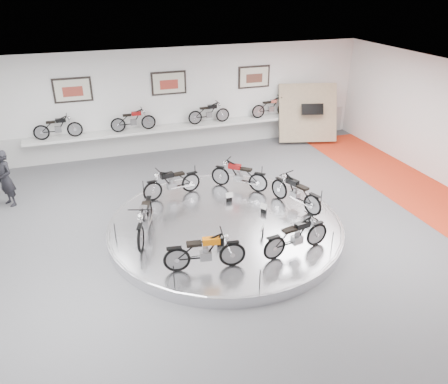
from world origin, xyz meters
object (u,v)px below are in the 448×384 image
object	(u,v)px
bike_b	(239,175)
bike_e	(205,251)
shelf	(173,128)
visitor	(6,179)
bike_c	(172,182)
display_platform	(225,226)
bike_d	(145,219)
bike_f	(297,236)
bike_a	(296,192)

from	to	relation	value
bike_b	bike_e	bearing A→B (deg)	100.32
shelf	visitor	distance (m)	6.41
shelf	bike_c	bearing A→B (deg)	-103.11
bike_e	visitor	distance (m)	7.20
shelf	bike_e	size ratio (longest dim) A/B	6.83
display_platform	bike_e	distance (m)	2.27
display_platform	bike_b	size ratio (longest dim) A/B	4.00
bike_d	bike_b	bearing A→B (deg)	137.66
visitor	bike_c	bearing A→B (deg)	35.65
shelf	bike_b	world-z (taller)	bike_b
bike_b	bike_f	size ratio (longest dim) A/B	1.00
display_platform	bike_f	size ratio (longest dim) A/B	4.02
display_platform	visitor	world-z (taller)	visitor
bike_e	visitor	world-z (taller)	visitor
display_platform	bike_b	distance (m)	2.22
bike_a	bike_e	world-z (taller)	bike_a
bike_e	bike_b	bearing A→B (deg)	68.17
bike_b	bike_e	world-z (taller)	bike_e
bike_a	bike_c	xyz separation A→B (m)	(-3.24, 1.82, -0.01)
bike_c	bike_f	size ratio (longest dim) A/B	0.99
display_platform	bike_c	distance (m)	2.33
bike_a	bike_e	xyz separation A→B (m)	(-3.34, -2.05, -0.01)
display_platform	bike_a	xyz separation A→B (m)	(2.21, 0.18, 0.63)
bike_b	bike_d	world-z (taller)	bike_d
bike_c	bike_e	world-z (taller)	bike_e
bike_d	bike_e	size ratio (longest dim) A/B	1.08
display_platform	bike_f	distance (m)	2.34
shelf	bike_f	world-z (taller)	bike_f
bike_f	bike_c	bearing A→B (deg)	109.26
bike_f	visitor	distance (m)	8.89
bike_a	bike_f	world-z (taller)	bike_a
bike_e	visitor	size ratio (longest dim) A/B	0.92
bike_a	visitor	world-z (taller)	visitor
bike_a	bike_b	xyz separation A→B (m)	(-1.13, 1.66, -0.01)
bike_c	bike_f	world-z (taller)	bike_f
bike_a	bike_c	bearing A→B (deg)	40.33
shelf	bike_c	world-z (taller)	bike_c
bike_b	bike_d	xyz separation A→B (m)	(-3.27, -1.85, 0.04)
bike_b	bike_c	bearing A→B (deg)	36.84
shelf	bike_b	bearing A→B (deg)	-76.62
bike_a	bike_d	bearing A→B (deg)	72.18
bike_c	bike_d	bearing A→B (deg)	49.28
bike_d	bike_e	bearing A→B (deg)	47.73
bike_a	bike_f	bearing A→B (deg)	133.15
bike_b	bike_d	size ratio (longest dim) A/B	0.92
bike_a	bike_b	distance (m)	2.01
bike_b	bike_f	distance (m)	3.78
display_platform	bike_c	size ratio (longest dim) A/B	4.05
visitor	shelf	bearing A→B (deg)	80.21
shelf	bike_d	bearing A→B (deg)	-108.80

